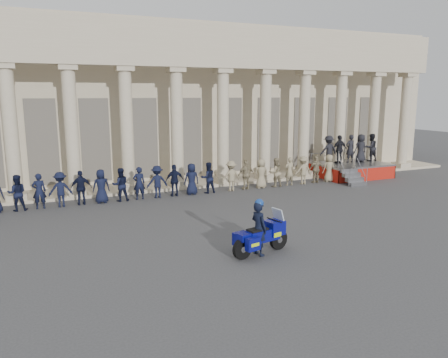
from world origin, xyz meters
TOP-DOWN VIEW (x-y plane):
  - ground at (0.00, 0.00)m, footprint 90.00×90.00m
  - building at (-0.00, 14.74)m, footprint 40.00×12.50m
  - officer_rank at (-0.49, 6.38)m, footprint 21.39×0.60m
  - reviewing_stand at (11.92, 7.17)m, footprint 4.23×4.01m
  - motorcycle at (0.81, -2.35)m, footprint 2.13×1.06m
  - rider at (0.69, -2.38)m, footprint 0.54×0.70m

SIDE VIEW (x-z plane):
  - ground at x=0.00m, z-range 0.00..0.00m
  - motorcycle at x=0.81m, z-range -0.09..1.29m
  - officer_rank at x=-0.49m, z-range 0.00..1.58m
  - rider at x=0.69m, z-range -0.01..1.80m
  - reviewing_stand at x=11.92m, z-range 0.10..2.65m
  - building at x=0.00m, z-range 0.02..9.02m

